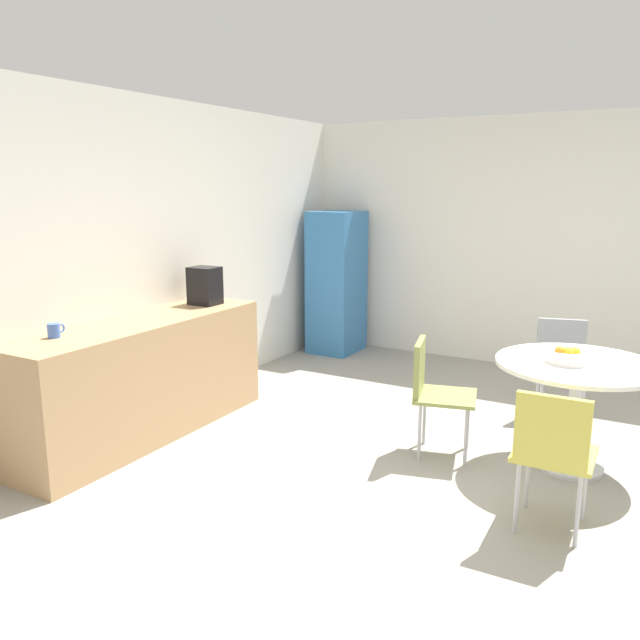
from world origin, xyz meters
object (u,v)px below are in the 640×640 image
Objects in this scene: chair_olive at (432,384)px; mug_white at (54,331)px; round_table at (576,383)px; chair_gray at (561,359)px; fruit_bowl at (568,357)px; chair_yellow at (553,446)px; coffee_maker at (205,286)px; locker_cabinet at (337,282)px.

mug_white reaches higher than chair_olive.
round_table is 1.28× the size of chair_gray.
chair_yellow is at bearing -175.21° from fruit_bowl.
round_table is 0.95m from chair_gray.
fruit_bowl reaches higher than round_table.
round_table is 3.01m from coffee_maker.
fruit_bowl is at bearing -169.71° from chair_gray.
chair_olive is (0.72, 0.94, 0.00)m from chair_yellow.
round_table is 8.22× the size of mug_white.
mug_white is (-1.64, 3.07, 0.34)m from round_table.
fruit_bowl is at bearing 4.79° from chair_yellow.
fruit_bowl is 3.40m from mug_white.
coffee_maker is (-1.12, 2.73, 0.54)m from chair_gray.
locker_cabinet is 1.94× the size of chair_yellow.
coffee_maker is at bearing 89.06° from chair_olive.
round_table is 1.28× the size of chair_olive.
mug_white is (-1.58, 3.01, 0.15)m from fruit_bowl.
coffee_maker reaches higher than chair_yellow.
locker_cabinet is 4.14m from chair_yellow.
fruit_bowl reaches higher than chair_yellow.
locker_cabinet is 2.22m from coffee_maker.
chair_yellow is at bearing -104.09° from coffee_maker.
chair_olive is 2.59× the size of coffee_maker.
locker_cabinet reaches higher than coffee_maker.
fruit_bowl is (0.18, -0.86, 0.27)m from chair_olive.
locker_cabinet is at bearing 67.57° from chair_gray.
round_table is 3.49m from mug_white.
chair_olive is at bearing 104.18° from round_table.
chair_olive is (-2.24, -1.95, -0.28)m from locker_cabinet.
locker_cabinet is at bearing 44.33° from chair_yellow.
coffee_maker is (1.44, -0.10, 0.11)m from mug_white.
round_table is 1.28× the size of chair_yellow.
chair_gray is 2.59× the size of coffee_maker.
chair_yellow is 3.12× the size of fruit_bowl.
chair_gray is at bearing 7.68° from chair_yellow.
locker_cabinet is at bearing 53.75° from fruit_bowl.
locker_cabinet reaches higher than chair_gray.
round_table is at bearing -46.26° from fruit_bowl.
coffee_maker is (-2.20, 0.10, 0.25)m from locker_cabinet.
chair_olive is (-0.23, 0.92, -0.08)m from round_table.
chair_yellow is (-0.95, -0.02, -0.08)m from round_table.
locker_cabinet is 2.98m from chair_olive.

